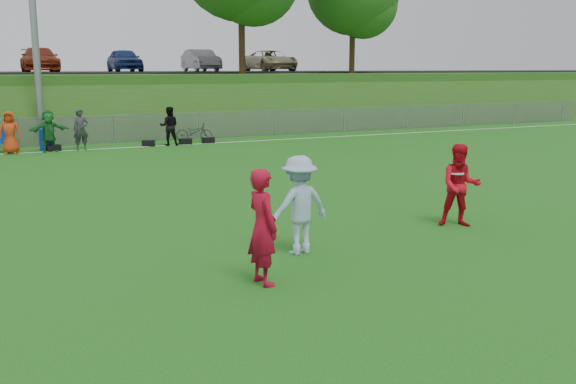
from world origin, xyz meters
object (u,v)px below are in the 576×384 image
player_red_left (263,227)px  recycling_bin (47,140)px  bicycle (194,132)px  frisbee (457,173)px  player_red_center (460,186)px  player_blue (299,205)px

player_red_left → recycling_bin: player_red_left is taller
player_red_left → bicycle: 20.21m
player_red_left → recycling_bin: (-1.53, 19.07, -0.47)m
frisbee → bicycle: 17.92m
frisbee → bicycle: (-0.30, 17.90, -0.71)m
player_red_center → recycling_bin: player_red_center is taller
player_red_left → player_blue: size_ratio=1.02×
recycling_bin → bicycle: bearing=4.7°
player_red_left → player_blue: 1.79m
player_red_left → player_red_center: 5.54m
player_red_left → player_red_center: (5.29, 1.65, -0.04)m
player_red_center → recycling_bin: 18.71m
player_red_center → bicycle: bearing=123.0°
recycling_bin → bicycle: (6.45, 0.53, -0.00)m
frisbee → bicycle: frisbee is taller
player_red_center → frisbee: 0.28m
player_red_center → bicycle: size_ratio=1.05×
player_red_left → bicycle: size_ratio=1.09×
player_red_center → player_blue: bearing=-142.8°
player_red_left → frisbee: (5.22, 1.70, 0.23)m
player_red_left → frisbee: 5.49m
player_red_center → frisbee: (-0.07, 0.05, 0.26)m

